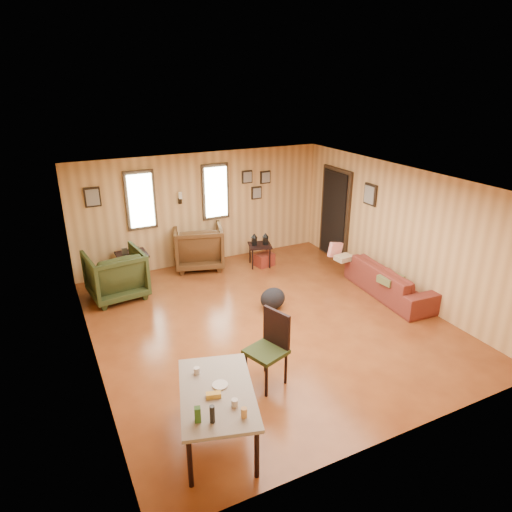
{
  "coord_description": "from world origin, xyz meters",
  "views": [
    {
      "loc": [
        -3.15,
        -5.98,
        3.91
      ],
      "look_at": [
        0.0,
        0.4,
        1.05
      ],
      "focal_mm": 32.0,
      "sensor_mm": 36.0,
      "label": 1
    }
  ],
  "objects_px": {
    "dining_table": "(217,396)",
    "end_table": "(133,262)",
    "recliner_green": "(116,272)",
    "recliner_brown": "(199,244)",
    "side_table": "(260,244)",
    "sofa": "(393,275)"
  },
  "relations": [
    {
      "from": "recliner_green",
      "to": "side_table",
      "type": "height_order",
      "value": "recliner_green"
    },
    {
      "from": "side_table",
      "to": "dining_table",
      "type": "relative_size",
      "value": 0.5
    },
    {
      "from": "end_table",
      "to": "side_table",
      "type": "bearing_deg",
      "value": -8.34
    },
    {
      "from": "sofa",
      "to": "dining_table",
      "type": "height_order",
      "value": "dining_table"
    },
    {
      "from": "recliner_brown",
      "to": "side_table",
      "type": "distance_m",
      "value": 1.31
    },
    {
      "from": "sofa",
      "to": "side_table",
      "type": "distance_m",
      "value": 2.85
    },
    {
      "from": "recliner_green",
      "to": "recliner_brown",
      "type": "bearing_deg",
      "value": -166.21
    },
    {
      "from": "side_table",
      "to": "recliner_green",
      "type": "bearing_deg",
      "value": -177.2
    },
    {
      "from": "sofa",
      "to": "end_table",
      "type": "bearing_deg",
      "value": 61.24
    },
    {
      "from": "end_table",
      "to": "dining_table",
      "type": "xyz_separation_m",
      "value": [
        -0.08,
        -4.75,
        0.21
      ]
    },
    {
      "from": "sofa",
      "to": "recliner_green",
      "type": "relative_size",
      "value": 2.03
    },
    {
      "from": "sofa",
      "to": "recliner_green",
      "type": "distance_m",
      "value": 5.15
    },
    {
      "from": "recliner_brown",
      "to": "end_table",
      "type": "height_order",
      "value": "recliner_brown"
    },
    {
      "from": "dining_table",
      "to": "end_table",
      "type": "bearing_deg",
      "value": 105.04
    },
    {
      "from": "sofa",
      "to": "recliner_brown",
      "type": "relative_size",
      "value": 1.97
    },
    {
      "from": "sofa",
      "to": "recliner_brown",
      "type": "bearing_deg",
      "value": 48.16
    },
    {
      "from": "sofa",
      "to": "side_table",
      "type": "height_order",
      "value": "sofa"
    },
    {
      "from": "recliner_brown",
      "to": "dining_table",
      "type": "height_order",
      "value": "recliner_brown"
    },
    {
      "from": "end_table",
      "to": "side_table",
      "type": "xyz_separation_m",
      "value": [
        2.64,
        -0.39,
        0.09
      ]
    },
    {
      "from": "recliner_brown",
      "to": "recliner_green",
      "type": "distance_m",
      "value": 1.98
    },
    {
      "from": "end_table",
      "to": "side_table",
      "type": "height_order",
      "value": "side_table"
    },
    {
      "from": "dining_table",
      "to": "sofa",
      "type": "bearing_deg",
      "value": 40.97
    }
  ]
}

